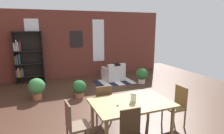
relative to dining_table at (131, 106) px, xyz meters
name	(u,v)px	position (x,y,z in m)	size (l,w,h in m)	color
ground_plane	(102,123)	(-0.38, 0.75, -0.68)	(11.93, 11.93, 0.00)	#462C20
back_wall_brick	(68,45)	(-0.38, 5.40, 0.80)	(9.13, 0.12, 2.96)	brown
window_pane_0	(33,43)	(-1.80, 5.33, 0.95)	(0.55, 0.02, 1.93)	white
window_pane_1	(98,41)	(1.05, 5.33, 0.95)	(0.55, 0.02, 1.93)	white
dining_table	(131,106)	(0.00, 0.00, 0.00)	(1.63, 1.08, 0.77)	olive
vase_on_table	(133,97)	(0.04, 0.00, 0.18)	(0.12, 0.12, 0.20)	silver
tealight_candle_0	(118,105)	(-0.34, -0.08, 0.10)	(0.04, 0.04, 0.04)	silver
dining_chair_head_left	(75,124)	(-1.19, 0.00, -0.17)	(0.43, 0.43, 0.95)	brown
dining_chair_head_right	(177,105)	(1.19, 0.00, -0.17)	(0.40, 0.40, 0.95)	brown
dining_chair_far_left	(102,103)	(-0.37, 0.77, -0.17)	(0.40, 0.40, 0.95)	#533822
bookshelf_tall	(26,58)	(-2.10, 5.16, 0.36)	(1.12, 0.29, 2.10)	black
armchair_white	(114,74)	(1.34, 4.20, -0.40)	(0.87, 0.87, 0.75)	silver
potted_plant_by_shelf	(142,75)	(2.21, 3.28, -0.33)	(0.49, 0.49, 0.63)	silver
potted_plant_corner	(79,88)	(-0.50, 2.68, -0.38)	(0.45, 0.45, 0.57)	#9E6042
potted_plant_window	(37,87)	(-1.80, 3.01, -0.30)	(0.52, 0.52, 0.69)	#9E6042
striped_rug	(114,82)	(1.22, 3.85, -0.68)	(1.63, 1.09, 0.01)	#1E1E33
framed_picture	(76,39)	(0.01, 5.32, 1.05)	(0.56, 0.03, 0.72)	black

